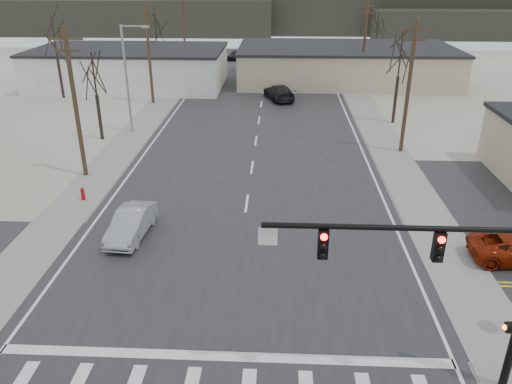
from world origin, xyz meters
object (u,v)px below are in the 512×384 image
traffic_signal_mast (470,273)px  car_far_b (236,55)px  fire_hydrant (83,194)px  sedan_crossing (131,224)px  car_far_a (279,92)px

traffic_signal_mast → car_far_b: (-12.89, 65.37, -3.96)m
fire_hydrant → sedan_crossing: sedan_crossing is taller
traffic_signal_mast → sedan_crossing: (-13.82, 9.89, -3.89)m
fire_hydrant → car_far_b: bearing=84.2°
fire_hydrant → car_far_b: size_ratio=0.22×
traffic_signal_mast → fire_hydrant: 23.39m
sedan_crossing → fire_hydrant: bearing=139.5°
fire_hydrant → car_far_b: 51.43m
sedan_crossing → traffic_signal_mast: bearing=-30.9°
sedan_crossing → car_far_b: 55.49m
sedan_crossing → car_far_b: size_ratio=1.13×
car_far_b → fire_hydrant: bearing=-78.0°
fire_hydrant → car_far_b: car_far_b is taller
traffic_signal_mast → sedan_crossing: size_ratio=2.01×
traffic_signal_mast → car_far_a: size_ratio=1.63×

